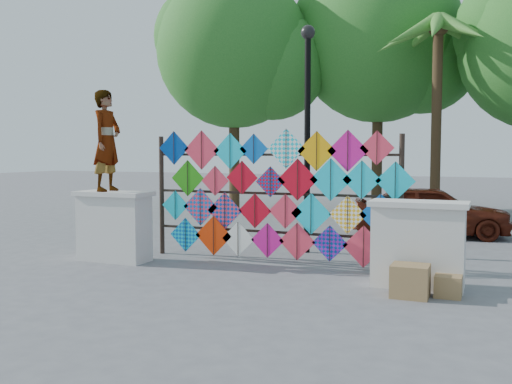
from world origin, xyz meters
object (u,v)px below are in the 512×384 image
at_px(sedan, 431,211).
at_px(lamppost, 307,117).
at_px(kite_rack, 275,196).
at_px(vendor_woman, 107,141).

distance_m(sedan, lamppost, 4.33).
height_order(kite_rack, lamppost, lamppost).
bearing_deg(sedan, vendor_woman, 124.89).
xyz_separation_m(vendor_woman, sedan, (5.19, 5.39, -1.59)).
relative_size(vendor_woman, lamppost, 0.41).
xyz_separation_m(kite_rack, sedan, (2.25, 4.47, -0.60)).
height_order(vendor_woman, sedan, vendor_woman).
bearing_deg(lamppost, vendor_woman, -144.87).
xyz_separation_m(sedan, lamppost, (-2.06, -3.19, 2.08)).
bearing_deg(vendor_woman, kite_rack, -74.33).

